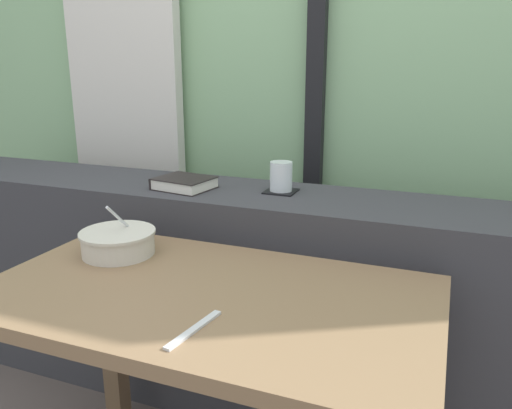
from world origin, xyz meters
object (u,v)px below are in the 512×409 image
closed_book (184,183)px  soup_bowl (118,242)px  breakfast_table (207,337)px  fork_utensil (194,329)px  coaster_square (281,191)px  juice_glass (281,177)px

closed_book → soup_bowl: 0.39m
breakfast_table → fork_utensil: (0.06, -0.17, 0.12)m
breakfast_table → coaster_square: bearing=91.3°
breakfast_table → soup_bowl: bearing=159.3°
breakfast_table → coaster_square: coaster_square is taller
fork_utensil → soup_bowl: bearing=151.8°
closed_book → fork_utensil: size_ratio=1.20×
soup_bowl → fork_utensil: 0.50m
fork_utensil → juice_glass: bearing=104.4°
closed_book → soup_bowl: bearing=-89.7°
soup_bowl → fork_utensil: (0.39, -0.30, -0.03)m
soup_bowl → closed_book: bearing=90.3°
breakfast_table → soup_bowl: size_ratio=5.12×
juice_glass → fork_utensil: (0.07, -0.75, -0.15)m
soup_bowl → coaster_square: bearing=54.8°
coaster_square → closed_book: (-0.32, -0.07, 0.02)m
fork_utensil → breakfast_table: bearing=118.4°
coaster_square → breakfast_table: bearing=-88.7°
juice_glass → closed_book: (-0.32, -0.07, -0.03)m
juice_glass → coaster_square: bearing=0.0°
closed_book → juice_glass: bearing=13.1°
coaster_square → fork_utensil: coaster_square is taller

